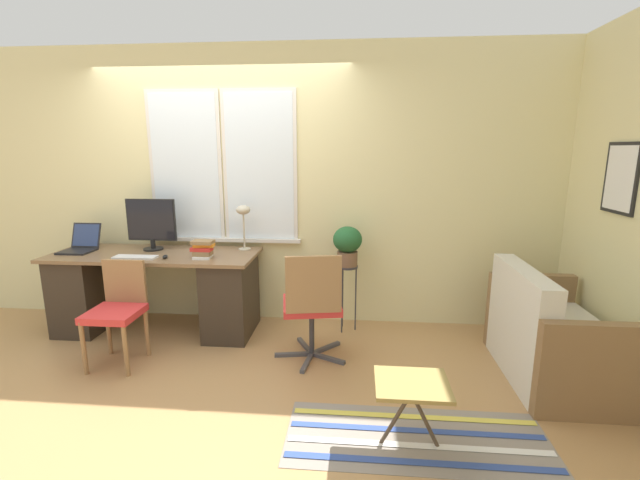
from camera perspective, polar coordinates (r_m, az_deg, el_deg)
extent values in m
plane|color=tan|center=(4.03, -15.07, -13.79)|extent=(14.00, 14.00, 0.00)
cube|color=beige|center=(4.40, -12.52, 6.84)|extent=(9.00, 0.06, 2.70)
cube|color=silver|center=(4.48, -17.45, 9.24)|extent=(0.73, 0.02, 1.47)
cube|color=white|center=(4.47, -17.50, 9.23)|extent=(0.66, 0.01, 1.40)
cube|color=silver|center=(4.26, -8.01, 9.55)|extent=(0.73, 0.02, 1.47)
cube|color=white|center=(4.25, -8.04, 9.54)|extent=(0.66, 0.01, 1.40)
cube|color=silver|center=(4.45, -12.41, 0.11)|extent=(1.52, 0.11, 0.04)
cube|color=beige|center=(3.94, 35.10, 4.34)|extent=(0.06, 9.00, 2.70)
cube|color=black|center=(3.87, 35.20, 6.75)|extent=(0.02, 0.40, 0.52)
cube|color=white|center=(3.87, 35.10, 6.76)|extent=(0.01, 0.35, 0.47)
cube|color=brown|center=(4.31, -21.22, -1.85)|extent=(1.92, 0.71, 0.03)
cube|color=#33281E|center=(4.77, -28.69, -6.04)|extent=(0.40, 0.63, 0.74)
cube|color=#33281E|center=(4.16, -11.79, -7.31)|extent=(0.40, 0.63, 0.74)
cube|color=black|center=(4.66, -29.66, -1.33)|extent=(0.28, 0.24, 0.02)
cube|color=black|center=(4.77, -28.71, 0.57)|extent=(0.28, 0.09, 0.23)
cube|color=navy|center=(4.76, -28.75, 0.58)|extent=(0.25, 0.08, 0.20)
cylinder|color=black|center=(4.46, -21.32, -1.11)|extent=(0.19, 0.19, 0.02)
cylinder|color=black|center=(4.45, -21.37, -0.45)|extent=(0.05, 0.05, 0.09)
cube|color=black|center=(4.41, -21.58, 2.52)|extent=(0.48, 0.02, 0.40)
cube|color=black|center=(4.40, -21.65, 2.49)|extent=(0.46, 0.01, 0.38)
cube|color=silver|center=(4.18, -23.43, -2.12)|extent=(0.38, 0.13, 0.02)
ellipsoid|color=black|center=(4.06, -19.94, -2.12)|extent=(0.04, 0.07, 0.03)
cylinder|color=#BCB299|center=(4.22, -10.01, -1.19)|extent=(0.12, 0.12, 0.01)
cylinder|color=#BCB299|center=(4.18, -10.10, 1.23)|extent=(0.02, 0.02, 0.35)
ellipsoid|color=#BCB299|center=(4.15, -10.21, 3.97)|extent=(0.14, 0.14, 0.09)
cube|color=white|center=(3.99, -15.37, -2.14)|extent=(0.17, 0.18, 0.02)
cube|color=olive|center=(3.98, -15.35, -1.69)|extent=(0.15, 0.13, 0.04)
cube|color=red|center=(3.97, -15.49, -1.16)|extent=(0.18, 0.11, 0.03)
cube|color=orange|center=(3.97, -15.20, -0.65)|extent=(0.19, 0.12, 0.03)
cube|color=olive|center=(3.95, -15.36, -0.27)|extent=(0.19, 0.14, 0.03)
cylinder|color=olive|center=(3.87, -29.00, -12.49)|extent=(0.04, 0.04, 0.44)
cylinder|color=olive|center=(3.70, -24.50, -13.18)|extent=(0.04, 0.04, 0.44)
cylinder|color=olive|center=(4.13, -26.37, -10.69)|extent=(0.04, 0.04, 0.44)
cylinder|color=olive|center=(3.97, -22.08, -11.22)|extent=(0.04, 0.04, 0.44)
cube|color=red|center=(3.84, -25.79, -8.85)|extent=(0.40, 0.38, 0.06)
cube|color=olive|center=(3.94, -24.59, -4.99)|extent=(0.36, 0.03, 0.36)
cube|color=#47474C|center=(3.77, -3.59, -14.98)|extent=(0.32, 0.09, 0.03)
cube|color=#47474C|center=(3.64, -1.73, -16.01)|extent=(0.08, 0.32, 0.03)
cube|color=#47474C|center=(3.71, 1.05, -15.49)|extent=(0.30, 0.17, 0.03)
cube|color=#47474C|center=(3.87, 0.76, -14.22)|extent=(0.25, 0.25, 0.03)
cube|color=#47474C|center=(3.91, -1.99, -13.94)|extent=(0.18, 0.30, 0.03)
cylinder|color=#333338|center=(3.69, -1.11, -11.97)|extent=(0.04, 0.04, 0.39)
cube|color=red|center=(3.60, -1.13, -8.67)|extent=(0.54, 0.52, 0.06)
cube|color=olive|center=(3.29, -0.87, -5.96)|extent=(0.43, 0.11, 0.45)
cube|color=silver|center=(3.82, 28.78, -12.81)|extent=(0.71, 0.98, 0.44)
cube|color=silver|center=(3.57, 25.42, -6.81)|extent=(0.16, 0.98, 0.42)
cube|color=olive|center=(3.34, 32.70, -14.66)|extent=(0.71, 0.09, 0.67)
cube|color=olive|center=(4.23, 26.08, -8.46)|extent=(0.71, 0.09, 0.67)
cylinder|color=#333338|center=(4.06, 3.64, -3.54)|extent=(0.20, 0.20, 0.02)
cylinder|color=#333338|center=(4.16, 4.77, -7.87)|extent=(0.01, 0.01, 0.63)
cylinder|color=#333338|center=(4.23, 3.02, -7.49)|extent=(0.01, 0.01, 0.63)
cylinder|color=#333338|center=(4.09, 2.95, -8.19)|extent=(0.01, 0.01, 0.63)
cylinder|color=brown|center=(4.04, 3.66, -2.47)|extent=(0.19, 0.19, 0.14)
ellipsoid|color=#235B2D|center=(4.00, 3.69, 0.07)|extent=(0.27, 0.27, 0.24)
cube|color=gray|center=(2.93, 12.78, -24.39)|extent=(1.60, 0.63, 0.01)
cube|color=#334C99|center=(2.76, 13.42, -26.90)|extent=(1.56, 0.05, 0.00)
cube|color=white|center=(2.87, 12.99, -25.15)|extent=(1.56, 0.05, 0.00)
cube|color=#334C99|center=(2.98, 12.60, -23.53)|extent=(1.56, 0.05, 0.00)
cube|color=#DBCC4C|center=(3.10, 12.24, -22.02)|extent=(1.56, 0.05, 0.00)
cube|color=olive|center=(2.66, 12.17, -18.29)|extent=(0.43, 0.36, 0.02)
cylinder|color=#4C3D2D|center=(2.76, 10.31, -22.01)|extent=(0.21, 0.02, 0.40)
cylinder|color=#4C3D2D|center=(2.78, 13.61, -21.92)|extent=(0.21, 0.02, 0.40)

